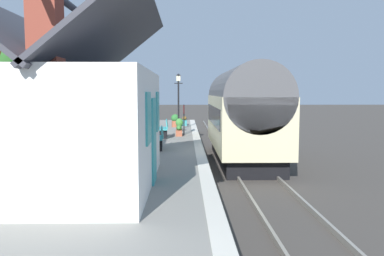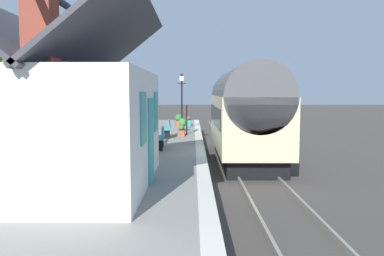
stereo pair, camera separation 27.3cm
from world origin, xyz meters
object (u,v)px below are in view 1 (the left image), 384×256
at_px(station_building, 74,123).
at_px(bench_mid_platform, 159,137).
at_px(lamp_post_platform, 178,90).
at_px(planter_bench_left, 179,130).
at_px(tree_behind_building, 9,53).
at_px(planter_edge_far, 184,121).
at_px(planter_bench_right, 124,135).
at_px(train, 243,113).
at_px(bench_by_lamp, 165,128).
at_px(planter_corner_building, 179,125).
at_px(station_sign_board, 184,112).
at_px(planter_by_door, 175,120).

relative_size(station_building, bench_mid_platform, 4.21).
bearing_deg(bench_mid_platform, lamp_post_platform, -4.55).
xyz_separation_m(planter_bench_left, tree_behind_building, (5.19, 10.87, 4.42)).
height_order(planter_edge_far, planter_bench_right, planter_edge_far).
relative_size(train, bench_by_lamp, 5.94).
height_order(planter_edge_far, planter_corner_building, planter_corner_building).
distance_m(train, lamp_post_platform, 6.37).
xyz_separation_m(planter_bench_right, tree_behind_building, (7.36, 8.36, 4.41)).
distance_m(planter_bench_left, station_sign_board, 1.20).
xyz_separation_m(train, planter_corner_building, (4.58, 2.97, -0.90)).
bearing_deg(tree_behind_building, lamp_post_platform, -100.86).
bearing_deg(planter_bench_left, bench_by_lamp, 142.50).
bearing_deg(planter_bench_right, station_sign_board, -43.64).
bearing_deg(planter_corner_building, train, -147.07).
distance_m(bench_mid_platform, tree_behind_building, 14.83).
bearing_deg(tree_behind_building, planter_corner_building, -105.41).
height_order(planter_bench_right, tree_behind_building, tree_behind_building).
xyz_separation_m(planter_bench_left, station_sign_board, (0.73, -0.25, 0.92)).
relative_size(planter_bench_left, tree_behind_building, 0.12).
height_order(planter_edge_far, station_sign_board, station_sign_board).
height_order(bench_by_lamp, station_sign_board, station_sign_board).
distance_m(planter_corner_building, planter_bench_left, 2.20).
xyz_separation_m(station_building, bench_by_lamp, (9.80, -1.63, -1.05)).
bearing_deg(planter_bench_left, train, -128.91).
bearing_deg(train, planter_bench_right, 87.79).
relative_size(bench_mid_platform, planter_by_door, 1.64).
bearing_deg(planter_by_door, station_sign_board, -172.05).
distance_m(train, planter_bench_right, 5.56).
xyz_separation_m(planter_edge_far, planter_corner_building, (-3.86, 0.28, 0.08)).
distance_m(bench_by_lamp, tree_behind_building, 12.58).
height_order(bench_by_lamp, planter_bench_left, bench_by_lamp).
relative_size(planter_bench_right, lamp_post_platform, 0.23).
bearing_deg(lamp_post_platform, bench_by_lamp, 171.27).
bearing_deg(planter_corner_building, lamp_post_platform, 3.94).
xyz_separation_m(station_building, planter_bench_left, (10.70, -2.33, -1.26)).
bearing_deg(planter_by_door, planter_bench_left, -176.19).
relative_size(train, planter_bench_right, 10.80).
relative_size(train, lamp_post_platform, 2.52).
bearing_deg(planter_corner_building, planter_bench_left, -179.63).
relative_size(bench_by_lamp, tree_behind_building, 0.18).
distance_m(station_sign_board, tree_behind_building, 12.48).
bearing_deg(bench_mid_platform, tree_behind_building, 45.63).
xyz_separation_m(bench_by_lamp, planter_bench_right, (-1.26, 1.82, -0.20)).
bearing_deg(bench_by_lamp, planter_bench_left, -37.50).
xyz_separation_m(bench_by_lamp, station_sign_board, (1.63, -0.95, 0.71)).
xyz_separation_m(planter_corner_building, tree_behind_building, (2.99, 10.86, 4.30)).
bearing_deg(station_building, train, -32.39).
bearing_deg(planter_edge_far, planter_bench_left, 177.46).
xyz_separation_m(planter_edge_far, tree_behind_building, (-0.86, 11.14, 4.38)).
xyz_separation_m(train, bench_by_lamp, (1.48, 3.65, -0.80)).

